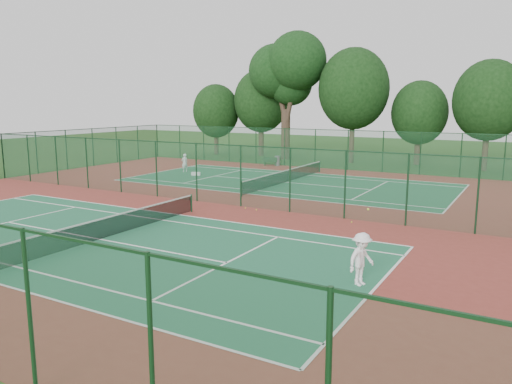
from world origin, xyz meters
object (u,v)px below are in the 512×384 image
player_near (361,259)px  trash_bin (277,161)px  player_far (185,163)px  big_tree (288,70)px  kit_bag (196,174)px  bench (270,161)px

player_near → trash_bin: size_ratio=1.90×
player_far → trash_bin: 9.14m
player_near → big_tree: (-18.19, 31.74, 8.19)m
player_far → trash_bin: size_ratio=1.69×
player_far → kit_bag: (2.10, -1.28, -0.65)m
player_far → kit_bag: player_far is taller
trash_bin → kit_bag: trash_bin is taller
kit_bag → player_near: bearing=-65.1°
player_near → bench: player_near is taller
big_tree → trash_bin: bearing=-72.9°
bench → big_tree: big_tree is taller
player_near → kit_bag: 26.04m
bench → kit_bag: size_ratio=1.91×
kit_bag → big_tree: big_tree is taller
bench → trash_bin: bearing=23.4°
kit_bag → big_tree: 16.94m
player_far → big_tree: bearing=-171.9°
player_near → bench: bearing=53.8°
player_far → trash_bin: (4.92, 7.69, -0.33)m
player_near → player_far: player_near is taller
trash_bin → big_tree: 10.28m
player_far → big_tree: size_ratio=0.12×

